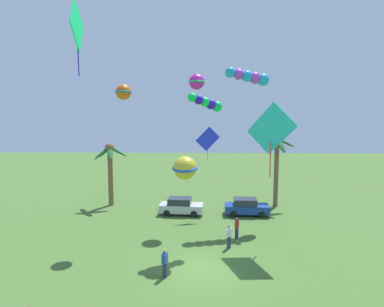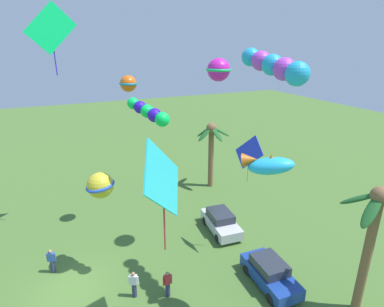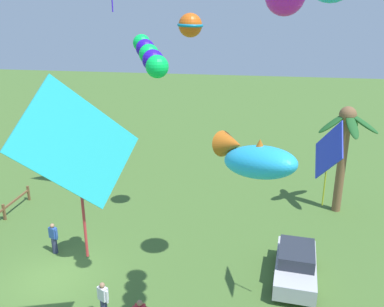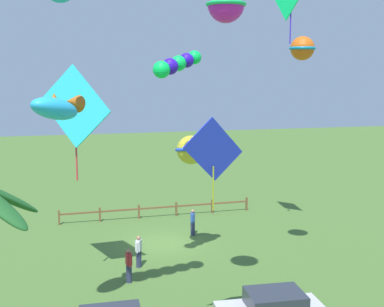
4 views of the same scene
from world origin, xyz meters
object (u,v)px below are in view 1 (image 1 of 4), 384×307
object	(u,v)px
palm_tree_0	(277,156)
spectator_2	(229,236)
parked_car_1	(246,207)
kite_tube_0	(249,77)
spectator_0	(165,263)
kite_diamond_8	(77,26)
parked_car_0	(181,206)
kite_ball_3	(197,82)
palm_tree_1	(110,161)
kite_fish_6	(268,125)
kite_ball_2	(185,168)
kite_diamond_4	(271,130)
kite_ball_7	(123,92)
kite_tube_5	(206,103)
kite_diamond_1	(208,139)
spectator_1	(237,228)

from	to	relation	value
palm_tree_0	spectator_2	xyz separation A→B (m)	(-5.55, -10.29, -4.21)
parked_car_1	kite_tube_0	world-z (taller)	kite_tube_0
spectator_0	kite_diamond_8	size ratio (longest dim) A/B	0.36
parked_car_0	spectator_2	xyz separation A→B (m)	(3.65, -7.38, 0.06)
kite_ball_3	palm_tree_1	bearing A→B (deg)	154.12
palm_tree_1	kite_fish_6	size ratio (longest dim) A/B	2.78
spectator_2	kite_ball_2	size ratio (longest dim) A/B	0.83
palm_tree_0	kite_fish_6	bearing A→B (deg)	-112.47
parked_car_0	kite_diamond_4	bearing A→B (deg)	-45.00
palm_tree_1	kite_tube_0	xyz separation A→B (m)	(12.92, -3.72, 7.67)
parked_car_0	spectator_2	distance (m)	8.23
kite_ball_7	kite_diamond_8	size ratio (longest dim) A/B	0.32
parked_car_0	kite_tube_0	distance (m)	12.78
palm_tree_1	kite_diamond_8	size ratio (longest dim) A/B	1.41
kite_ball_3	kite_ball_7	world-z (taller)	kite_ball_3
palm_tree_0	parked_car_1	bearing A→B (deg)	-137.90
kite_ball_2	kite_tube_5	size ratio (longest dim) A/B	0.79
palm_tree_1	parked_car_1	size ratio (longest dim) A/B	1.57
kite_ball_3	kite_tube_5	xyz separation A→B (m)	(0.72, -4.33, -1.89)
parked_car_0	kite_fish_6	size ratio (longest dim) A/B	1.79
spectator_2	kite_ball_2	distance (m)	5.66
palm_tree_0	kite_ball_7	bearing A→B (deg)	-147.67
spectator_0	kite_ball_2	xyz separation A→B (m)	(0.98, 3.13, 4.78)
parked_car_0	kite_fish_6	world-z (taller)	kite_fish_6
parked_car_1	palm_tree_1	bearing A→B (deg)	167.31
parked_car_1	kite_ball_2	size ratio (longest dim) A/B	2.08
kite_diamond_4	parked_car_1	bearing A→B (deg)	95.26
kite_tube_0	kite_ball_2	size ratio (longest dim) A/B	1.96
kite_tube_5	kite_fish_6	world-z (taller)	kite_tube_5
kite_ball_7	kite_tube_0	bearing A→B (deg)	24.91
kite_fish_6	kite_ball_7	world-z (taller)	kite_ball_7
kite_diamond_1	spectator_0	bearing A→B (deg)	-102.57
kite_diamond_1	palm_tree_0	bearing A→B (deg)	20.25
parked_car_1	kite_tube_5	size ratio (longest dim) A/B	1.65
parked_car_0	kite_ball_3	size ratio (longest dim) A/B	2.67
spectator_0	spectator_1	world-z (taller)	same
kite_tube_0	kite_diamond_8	distance (m)	14.12
kite_diamond_1	kite_diamond_8	bearing A→B (deg)	-127.69
kite_ball_7	kite_diamond_8	distance (m)	5.62
palm_tree_0	parked_car_1	world-z (taller)	palm_tree_0
kite_tube_0	kite_ball_7	size ratio (longest dim) A/B	2.61
kite_fish_6	kite_diamond_8	bearing A→B (deg)	-148.74
kite_ball_2	kite_diamond_8	bearing A→B (deg)	-168.03
kite_fish_6	kite_ball_2	bearing A→B (deg)	-135.70
kite_diamond_1	kite_ball_7	distance (m)	9.16
parked_car_0	kite_diamond_4	distance (m)	11.62
kite_tube_0	kite_ball_3	world-z (taller)	kite_tube_0
parked_car_1	kite_ball_2	bearing A→B (deg)	-122.19
kite_ball_2	kite_ball_7	size ratio (longest dim) A/B	1.34
spectator_0	kite_tube_0	world-z (taller)	kite_tube_0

